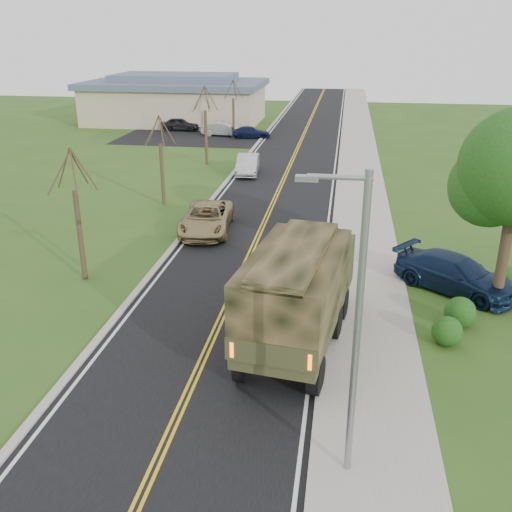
% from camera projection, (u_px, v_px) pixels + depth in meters
% --- Properties ---
extents(ground, '(160.00, 160.00, 0.00)m').
position_uv_depth(ground, '(168.00, 438.00, 16.06)').
color(ground, '#2C511B').
rests_on(ground, ground).
extents(road, '(8.00, 120.00, 0.01)m').
position_uv_depth(road, '(296.00, 152.00, 52.73)').
color(road, black).
rests_on(road, ground).
extents(curb_right, '(0.30, 120.00, 0.12)m').
position_uv_depth(curb_right, '(341.00, 153.00, 52.12)').
color(curb_right, '#9E998E').
rests_on(curb_right, ground).
extents(sidewalk_right, '(3.20, 120.00, 0.10)m').
position_uv_depth(sidewalk_right, '(360.00, 154.00, 51.87)').
color(sidewalk_right, '#9E998E').
rests_on(sidewalk_right, ground).
extents(curb_left, '(0.30, 120.00, 0.10)m').
position_uv_depth(curb_left, '(252.00, 151.00, 53.31)').
color(curb_left, '#9E998E').
rests_on(curb_left, ground).
extents(street_light, '(1.65, 0.22, 8.00)m').
position_uv_depth(street_light, '(354.00, 320.00, 13.25)').
color(street_light, gray).
rests_on(street_light, ground).
extents(bare_tree_a, '(1.93, 2.26, 6.08)m').
position_uv_depth(bare_tree_a, '(79.00, 225.00, 25.25)').
color(bare_tree_a, '#38281C').
rests_on(bare_tree_a, ground).
extents(bare_tree_b, '(1.83, 2.14, 5.73)m').
position_uv_depth(bare_tree_b, '(162.00, 167.00, 36.31)').
color(bare_tree_b, '#38281C').
rests_on(bare_tree_b, ground).
extents(bare_tree_c, '(2.04, 2.39, 6.42)m').
position_uv_depth(bare_tree_c, '(206.00, 131.00, 47.20)').
color(bare_tree_c, '#38281C').
rests_on(bare_tree_c, ground).
extents(bare_tree_d, '(1.88, 2.20, 5.91)m').
position_uv_depth(bare_tree_d, '(233.00, 114.00, 58.29)').
color(bare_tree_d, '#38281C').
rests_on(bare_tree_d, ground).
extents(commercial_building, '(25.50, 21.50, 5.65)m').
position_uv_depth(commercial_building, '(176.00, 100.00, 68.66)').
color(commercial_building, tan).
rests_on(commercial_building, ground).
extents(military_truck, '(3.87, 8.33, 4.01)m').
position_uv_depth(military_truck, '(299.00, 287.00, 19.94)').
color(military_truck, black).
rests_on(military_truck, ground).
extents(suv_champagne, '(3.07, 5.85, 1.57)m').
position_uv_depth(suv_champagne, '(207.00, 218.00, 32.04)').
color(suv_champagne, '#9F8B59').
rests_on(suv_champagne, ground).
extents(sedan_silver, '(2.06, 4.78, 1.53)m').
position_uv_depth(sedan_silver, '(248.00, 164.00, 44.73)').
color(sedan_silver, silver).
rests_on(sedan_silver, ground).
extents(pickup_navy, '(5.64, 5.05, 1.57)m').
position_uv_depth(pickup_navy, '(455.00, 274.00, 24.78)').
color(pickup_navy, '#11213E').
rests_on(pickup_navy, ground).
extents(lot_car_dark, '(4.30, 1.80, 1.45)m').
position_uv_depth(lot_car_dark, '(180.00, 124.00, 63.61)').
color(lot_car_dark, black).
rests_on(lot_car_dark, ground).
extents(lot_car_silver, '(4.62, 1.82, 1.50)m').
position_uv_depth(lot_car_silver, '(223.00, 129.00, 60.55)').
color(lot_car_silver, silver).
rests_on(lot_car_silver, ground).
extents(lot_car_navy, '(4.32, 2.44, 1.18)m').
position_uv_depth(lot_car_navy, '(251.00, 132.00, 59.46)').
color(lot_car_navy, '#0E1735').
rests_on(lot_car_navy, ground).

